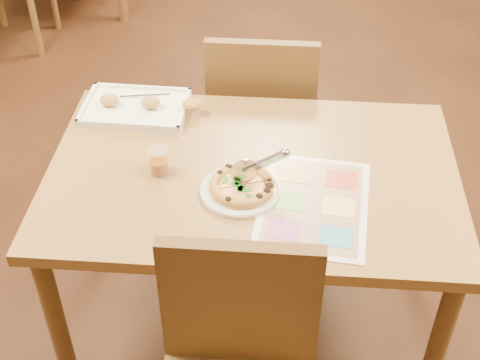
# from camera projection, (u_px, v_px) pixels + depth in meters

# --- Properties ---
(dining_table) EXTENTS (1.30, 0.85, 0.72)m
(dining_table) POSITION_uv_depth(u_px,v_px,m) (252.00, 191.00, 2.17)
(dining_table) COLOR olive
(dining_table) RESTS_ON ground
(chair_near) EXTENTS (0.42, 0.42, 0.47)m
(chair_near) POSITION_uv_depth(u_px,v_px,m) (237.00, 360.00, 1.75)
(chair_near) COLOR brown
(chair_near) RESTS_ON ground
(chair_far) EXTENTS (0.42, 0.42, 0.47)m
(chair_far) POSITION_uv_depth(u_px,v_px,m) (262.00, 106.00, 2.67)
(chair_far) COLOR brown
(chair_far) RESTS_ON ground
(plate) EXTENTS (0.32, 0.32, 0.01)m
(plate) POSITION_uv_depth(u_px,v_px,m) (240.00, 191.00, 2.03)
(plate) COLOR silver
(plate) RESTS_ON dining_table
(pizza) EXTENTS (0.20, 0.20, 0.03)m
(pizza) POSITION_uv_depth(u_px,v_px,m) (242.00, 186.00, 2.02)
(pizza) COLOR gold
(pizza) RESTS_ON plate
(pizza_cutter) EXTENTS (0.17, 0.06, 0.10)m
(pizza_cutter) POSITION_uv_depth(u_px,v_px,m) (258.00, 166.00, 1.99)
(pizza_cutter) COLOR silver
(pizza_cutter) RESTS_ON pizza
(appetizer_tray) EXTENTS (0.42, 0.26, 0.06)m
(appetizer_tray) POSITION_uv_depth(u_px,v_px,m) (139.00, 108.00, 2.36)
(appetizer_tray) COLOR white
(appetizer_tray) RESTS_ON dining_table
(glass_tumbler) EXTENTS (0.07, 0.07, 0.09)m
(glass_tumbler) POSITION_uv_depth(u_px,v_px,m) (159.00, 163.00, 2.08)
(glass_tumbler) COLOR #883F0A
(glass_tumbler) RESTS_ON dining_table
(menu) EXTENTS (0.36, 0.48, 0.00)m
(menu) POSITION_uv_depth(u_px,v_px,m) (314.00, 204.00, 1.99)
(menu) COLOR silver
(menu) RESTS_ON dining_table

